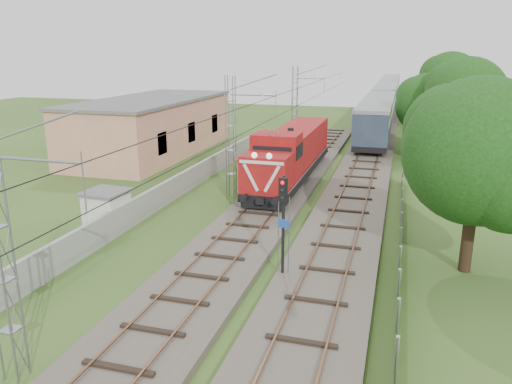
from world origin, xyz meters
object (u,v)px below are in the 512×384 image
(signal_post, at_px, (283,210))
(relay_hut, at_px, (107,210))
(coach_rake, at_px, (386,96))
(locomotive, at_px, (292,153))

(signal_post, bearing_deg, relay_hut, 162.65)
(coach_rake, bearing_deg, signal_post, -91.69)
(locomotive, height_order, coach_rake, locomotive)
(coach_rake, bearing_deg, relay_hut, -101.95)
(signal_post, height_order, relay_hut, signal_post)
(signal_post, xyz_separation_m, relay_hut, (-10.57, 3.30, -2.02))
(signal_post, relative_size, relay_hut, 1.96)
(relay_hut, bearing_deg, coach_rake, 78.05)
(locomotive, bearing_deg, signal_post, -78.96)
(coach_rake, bearing_deg, locomotive, -96.25)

